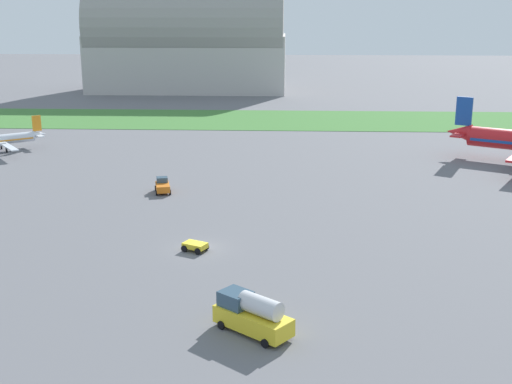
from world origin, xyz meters
name	(u,v)px	position (x,y,z in m)	size (l,w,h in m)	color
ground_plane	(199,249)	(0.00, 0.00, 0.00)	(600.00, 600.00, 0.00)	slate
grass_taxiway_strip	(247,120)	(0.00, 84.32, 0.04)	(360.00, 28.00, 0.08)	#3D7533
airplane_taxiing_turboprop	(0,140)	(-41.57, 47.69, 2.12)	(14.28, 16.09, 5.79)	silver
fuel_truck_near_gate	(252,314)	(6.58, -18.54, 1.58)	(6.59, 5.91, 3.29)	yellow
baggage_cart_midfield	(195,246)	(-0.35, -0.69, 0.57)	(2.90, 2.61, 0.90)	yellow
pushback_tug_by_runway	(163,186)	(-7.94, 22.04, 0.91)	(2.76, 3.93, 1.95)	orange
hangar_distant	(188,40)	(-21.12, 138.44, 15.28)	(58.40, 27.52, 32.94)	#BCB7B2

